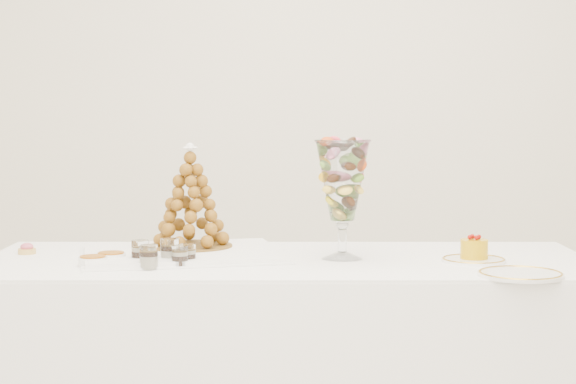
{
  "coord_description": "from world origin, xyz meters",
  "views": [
    {
      "loc": [
        0.16,
        -2.72,
        1.21
      ],
      "look_at": [
        -0.01,
        0.22,
        0.96
      ],
      "focal_mm": 60.0,
      "sensor_mm": 36.0,
      "label": 1
    }
  ],
  "objects": [
    {
      "name": "croquembouche",
      "position": [
        -0.34,
        0.41,
        0.92
      ],
      "size": [
        0.27,
        0.27,
        0.34
      ],
      "rotation": [
        0.0,
        0.0,
        -0.05
      ],
      "color": "brown",
      "rests_on": "lace_tray"
    },
    {
      "name": "buffet_table",
      "position": [
        -0.02,
        0.3,
        0.37
      ],
      "size": [
        1.98,
        0.88,
        0.74
      ],
      "rotation": [
        0.0,
        0.0,
        0.06
      ],
      "color": "white",
      "rests_on": "ground"
    },
    {
      "name": "ramekin_front",
      "position": [
        -0.6,
        0.12,
        0.75
      ],
      "size": [
        0.09,
        0.09,
        0.03
      ],
      "primitive_type": "cylinder",
      "color": "white",
      "rests_on": "buffet_table"
    },
    {
      "name": "verrine_c",
      "position": [
        -0.31,
        0.16,
        0.77
      ],
      "size": [
        0.06,
        0.06,
        0.06
      ],
      "primitive_type": "cylinder",
      "rotation": [
        0.0,
        0.0,
        -0.31
      ],
      "color": "white",
      "rests_on": "buffet_table"
    },
    {
      "name": "macaron_vase",
      "position": [
        0.16,
        0.31,
        0.98
      ],
      "size": [
        0.17,
        0.17,
        0.38
      ],
      "color": "white",
      "rests_on": "buffet_table"
    },
    {
      "name": "cake_plate",
      "position": [
        0.57,
        0.27,
        0.74
      ],
      "size": [
        0.2,
        0.2,
        0.01
      ],
      "primitive_type": "cylinder",
      "color": "white",
      "rests_on": "buffet_table"
    },
    {
      "name": "verrine_d",
      "position": [
        -0.41,
        0.08,
        0.77
      ],
      "size": [
        0.06,
        0.06,
        0.07
      ],
      "primitive_type": "cylinder",
      "rotation": [
        0.0,
        0.0,
        0.09
      ],
      "color": "white",
      "rests_on": "buffet_table"
    },
    {
      "name": "ramekin_back",
      "position": [
        -0.56,
        0.19,
        0.75
      ],
      "size": [
        0.09,
        0.09,
        0.03
      ],
      "primitive_type": "cylinder",
      "color": "white",
      "rests_on": "buffet_table"
    },
    {
      "name": "pink_tart",
      "position": [
        -0.88,
        0.35,
        0.75
      ],
      "size": [
        0.06,
        0.06,
        0.04
      ],
      "color": "tan",
      "rests_on": "buffet_table"
    },
    {
      "name": "verrine_b",
      "position": [
        -0.37,
        0.18,
        0.77
      ],
      "size": [
        0.07,
        0.07,
        0.08
      ],
      "primitive_type": "cylinder",
      "rotation": [
        0.0,
        0.0,
        0.15
      ],
      "color": "white",
      "rests_on": "buffet_table"
    },
    {
      "name": "verrine_a",
      "position": [
        -0.46,
        0.17,
        0.77
      ],
      "size": [
        0.06,
        0.06,
        0.07
      ],
      "primitive_type": "cylinder",
      "rotation": [
        0.0,
        0.0,
        -0.02
      ],
      "color": "white",
      "rests_on": "buffet_table"
    },
    {
      "name": "mousse_cake",
      "position": [
        0.57,
        0.28,
        0.78
      ],
      "size": [
        0.09,
        0.09,
        0.08
      ],
      "color": "#CE9B09",
      "rests_on": "cake_plate"
    },
    {
      "name": "spare_plate",
      "position": [
        0.67,
        0.02,
        0.74
      ],
      "size": [
        0.24,
        0.24,
        0.01
      ],
      "primitive_type": "cylinder",
      "color": "white",
      "rests_on": "buffet_table"
    },
    {
      "name": "lace_tray",
      "position": [
        -0.36,
        0.32,
        0.75
      ],
      "size": [
        0.72,
        0.61,
        0.02
      ],
      "primitive_type": "cube",
      "rotation": [
        0.0,
        0.0,
        0.27
      ],
      "color": "white",
      "rests_on": "buffet_table"
    },
    {
      "name": "verrine_e",
      "position": [
        -0.33,
        0.11,
        0.77
      ],
      "size": [
        0.06,
        0.06,
        0.07
      ],
      "primitive_type": "cylinder",
      "rotation": [
        0.0,
        0.0,
        -0.15
      ],
      "color": "white",
      "rests_on": "buffet_table"
    }
  ]
}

